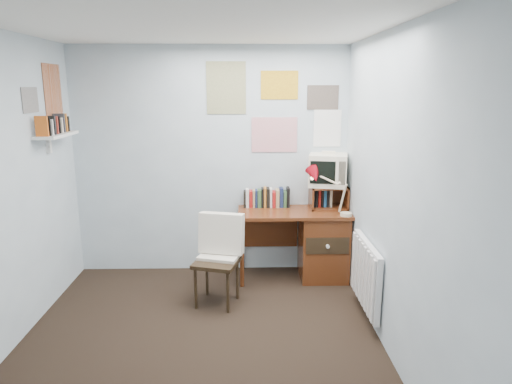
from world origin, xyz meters
TOP-DOWN VIEW (x-y plane):
  - ground at (0.00, 0.00)m, footprint 3.50×3.50m
  - back_wall at (0.00, 1.75)m, footprint 3.00×0.02m
  - right_wall at (1.50, 0.00)m, footprint 0.02×3.50m
  - ceiling at (0.00, 0.00)m, footprint 3.00×3.50m
  - desk at (1.17, 1.48)m, footprint 1.20×0.55m
  - desk_chair at (0.10, 0.85)m, footprint 0.53×0.52m
  - desk_lamp at (1.42, 1.27)m, footprint 0.37×0.34m
  - tv_riser at (1.29, 1.59)m, footprint 0.40×0.30m
  - crt_tv at (1.28, 1.61)m, footprint 0.47×0.45m
  - book_row at (0.66, 1.66)m, footprint 0.60×0.14m
  - radiator at (1.46, 0.55)m, footprint 0.09×0.80m
  - wall_shelf at (-1.40, 1.10)m, footprint 0.20×0.62m
  - posters_back at (0.70, 1.74)m, footprint 1.20×0.01m
  - posters_left at (-1.49, 1.10)m, footprint 0.01×0.70m

SIDE VIEW (x-z plane):
  - ground at x=0.00m, z-range 0.00..0.00m
  - desk at x=1.17m, z-range 0.03..0.79m
  - radiator at x=1.46m, z-range 0.12..0.72m
  - desk_chair at x=0.10m, z-range 0.00..0.85m
  - book_row at x=0.66m, z-range 0.76..0.98m
  - tv_riser at x=1.29m, z-range 0.76..1.01m
  - desk_lamp at x=1.42m, z-range 0.76..1.20m
  - crt_tv at x=1.28m, z-range 1.01..1.39m
  - back_wall at x=0.00m, z-range 0.00..2.50m
  - right_wall at x=1.50m, z-range 0.00..2.50m
  - wall_shelf at x=-1.40m, z-range 1.50..1.74m
  - posters_back at x=0.70m, z-range 1.40..2.30m
  - posters_left at x=-1.49m, z-range 1.70..2.30m
  - ceiling at x=0.00m, z-range 2.49..2.51m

